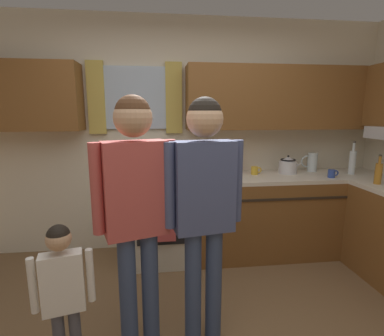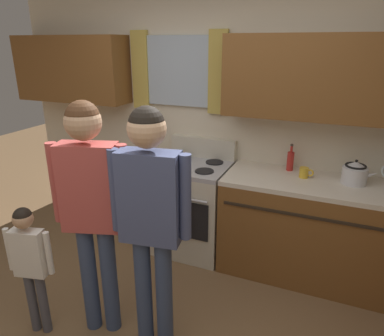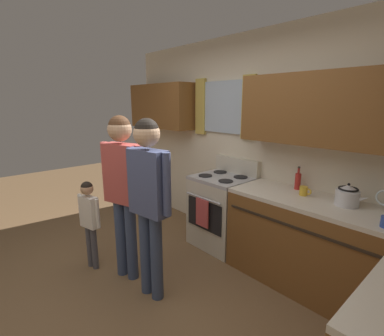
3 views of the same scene
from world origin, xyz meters
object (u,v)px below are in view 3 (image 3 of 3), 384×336
Objects in this scene: adult_in_plaid at (149,189)px; small_child at (89,215)px; stovetop_kettle at (348,195)px; bottle_sauce_red at (298,181)px; stove_oven at (222,210)px; mug_mustard_yellow at (304,191)px; adult_holding_child at (123,180)px.

small_child is at bearing -164.37° from adult_in_plaid.
bottle_sauce_red is at bearing 167.04° from stovetop_kettle.
stovetop_kettle is (1.40, 0.08, 0.53)m from stove_oven.
bottle_sauce_red is 2.04× the size of mug_mustard_yellow.
stove_oven is 0.66× the size of adult_holding_child.
stove_oven is 9.15× the size of mug_mustard_yellow.
adult_in_plaid is (-0.78, -1.29, 0.11)m from mug_mustard_yellow.
mug_mustard_yellow is 0.07× the size of adult_holding_child.
adult_holding_child is 1.00× the size of adult_in_plaid.
stove_oven is 1.38m from adult_in_plaid.
small_child is (-1.99, -1.54, -0.37)m from stovetop_kettle.
stovetop_kettle is (0.53, -0.12, 0.00)m from bottle_sauce_red.
small_child is at bearing -112.06° from stove_oven.
mug_mustard_yellow is at bearing -177.25° from stovetop_kettle.
stove_oven is 4.48× the size of bottle_sauce_red.
stovetop_kettle is at bearing 39.84° from adult_holding_child.
adult_in_plaid is (-0.64, -1.43, 0.06)m from bottle_sauce_red.
mug_mustard_yellow is 1.51m from adult_in_plaid.
stove_oven is 1.59m from small_child.
adult_in_plaid is at bearing -131.80° from stovetop_kettle.
adult_holding_child is 1.69× the size of small_child.
bottle_sauce_red reaches higher than stovetop_kettle.
bottle_sauce_red is at bearing 53.82° from adult_holding_child.
adult_holding_child is (-1.21, -1.31, 0.11)m from mug_mustard_yellow.
bottle_sauce_red is 0.55m from stovetop_kettle.
adult_in_plaid is (0.43, 0.02, -0.01)m from adult_holding_child.
stove_oven is 4.02× the size of stovetop_kettle.
mug_mustard_yellow is 2.23m from small_child.
stove_oven is at bearing -176.78° from mug_mustard_yellow.
mug_mustard_yellow and small_child have the same top height.
mug_mustard_yellow is 0.44× the size of stovetop_kettle.
adult_in_plaid reaches higher than stovetop_kettle.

